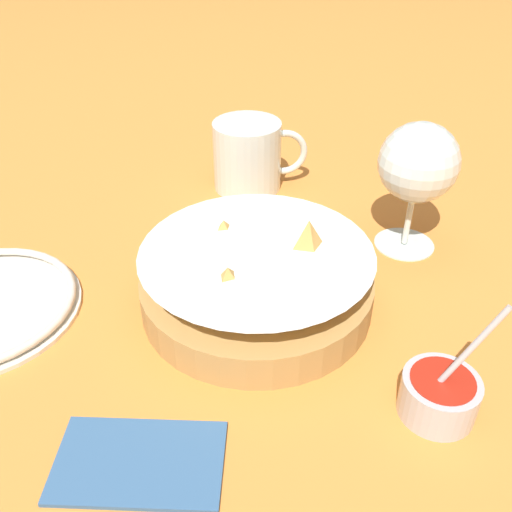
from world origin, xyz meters
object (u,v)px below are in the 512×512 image
object	(u,v)px
sauce_cup	(439,394)
beer_mug	(248,158)
wine_glass	(418,166)
food_basket	(256,278)

from	to	relation	value
sauce_cup	beer_mug	bearing A→B (deg)	105.19
wine_glass	beer_mug	distance (m)	0.24
sauce_cup	beer_mug	distance (m)	0.42
food_basket	wine_glass	bearing A→B (deg)	23.83
food_basket	beer_mug	size ratio (longest dim) A/B	1.82
wine_glass	beer_mug	world-z (taller)	wine_glass
wine_glass	sauce_cup	bearing A→B (deg)	-103.03
food_basket	wine_glass	world-z (taller)	wine_glass
beer_mug	wine_glass	bearing A→B (deg)	-45.01
food_basket	beer_mug	distance (m)	0.25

